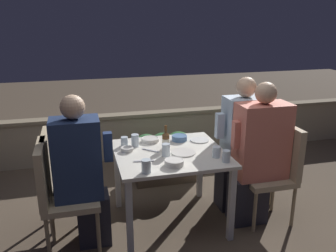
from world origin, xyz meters
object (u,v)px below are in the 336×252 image
object	(u,v)px
chair_left_near	(57,188)
person_navy_jumper	(82,172)
chair_left_far	(60,173)
chair_right_near	(277,164)
beer_bottle	(166,140)
person_coral_top	(258,155)
chair_right_far	(258,154)
person_blue_shirt	(240,144)
potted_plant	(262,140)

from	to	relation	value
chair_left_near	person_navy_jumper	size ratio (longest dim) A/B	0.71
chair_left_near	chair_left_far	xyz separation A→B (m)	(0.02, 0.28, 0.00)
chair_right_near	beer_bottle	xyz separation A→B (m)	(-1.00, 0.24, 0.25)
person_navy_jumper	person_coral_top	bearing A→B (deg)	-1.01
person_navy_jumper	chair_right_near	size ratio (longest dim) A/B	1.41
person_coral_top	chair_right_far	size ratio (longest dim) A/B	1.44
person_blue_shirt	person_navy_jumper	bearing A→B (deg)	-170.39
chair_right_near	person_blue_shirt	distance (m)	0.39
chair_right_far	person_blue_shirt	world-z (taller)	person_blue_shirt
chair_left_near	chair_left_far	bearing A→B (deg)	85.99
person_navy_jumper	chair_left_far	bearing A→B (deg)	123.77
chair_left_near	chair_right_far	bearing A→B (deg)	7.59
chair_right_far	person_coral_top	bearing A→B (deg)	-119.66
person_navy_jumper	person_coral_top	xyz separation A→B (m)	(1.55, -0.03, 0.01)
chair_right_near	beer_bottle	distance (m)	1.06
person_navy_jumper	chair_left_far	world-z (taller)	person_navy_jumper
person_blue_shirt	potted_plant	world-z (taller)	person_blue_shirt
chair_left_far	chair_right_near	size ratio (longest dim) A/B	1.00
person_coral_top	person_blue_shirt	distance (m)	0.29
person_coral_top	chair_left_near	bearing A→B (deg)	179.11
chair_left_near	beer_bottle	distance (m)	1.01
person_coral_top	person_blue_shirt	world-z (taller)	person_coral_top
chair_right_far	person_blue_shirt	bearing A→B (deg)	180.00
chair_left_far	chair_right_far	size ratio (longest dim) A/B	1.00
person_navy_jumper	person_blue_shirt	world-z (taller)	person_blue_shirt
chair_right_near	potted_plant	distance (m)	0.89
chair_right_far	potted_plant	distance (m)	0.65
chair_left_far	person_coral_top	bearing A→B (deg)	-9.92
chair_left_near	chair_right_far	world-z (taller)	same
chair_left_near	chair_right_near	distance (m)	1.96
person_navy_jumper	beer_bottle	distance (m)	0.79
person_navy_jumper	beer_bottle	size ratio (longest dim) A/B	5.87
person_navy_jumper	chair_left_far	size ratio (longest dim) A/B	1.41
person_navy_jumper	person_blue_shirt	bearing A→B (deg)	9.61
chair_right_near	person_coral_top	bearing A→B (deg)	-180.00
person_navy_jumper	chair_right_near	xyz separation A→B (m)	(1.75, -0.03, -0.11)
beer_bottle	chair_left_near	bearing A→B (deg)	-167.74
chair_right_far	potted_plant	size ratio (longest dim) A/B	1.22
chair_right_far	beer_bottle	xyz separation A→B (m)	(-0.96, -0.05, 0.25)
chair_left_far	chair_right_far	xyz separation A→B (m)	(1.90, -0.02, 0.00)
chair_right_near	chair_right_far	xyz separation A→B (m)	(-0.04, 0.28, 0.00)
person_navy_jumper	person_blue_shirt	size ratio (longest dim) A/B	0.98
chair_right_far	potted_plant	xyz separation A→B (m)	(0.36, 0.54, -0.08)
chair_left_far	chair_right_near	bearing A→B (deg)	-8.90
chair_left_near	person_blue_shirt	world-z (taller)	person_blue_shirt
chair_left_near	person_blue_shirt	distance (m)	1.74
chair_right_far	beer_bottle	world-z (taller)	beer_bottle
chair_left_near	person_navy_jumper	xyz separation A→B (m)	(0.20, 0.00, 0.11)
chair_left_far	person_coral_top	distance (m)	1.77
chair_right_far	chair_left_far	bearing A→B (deg)	179.37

